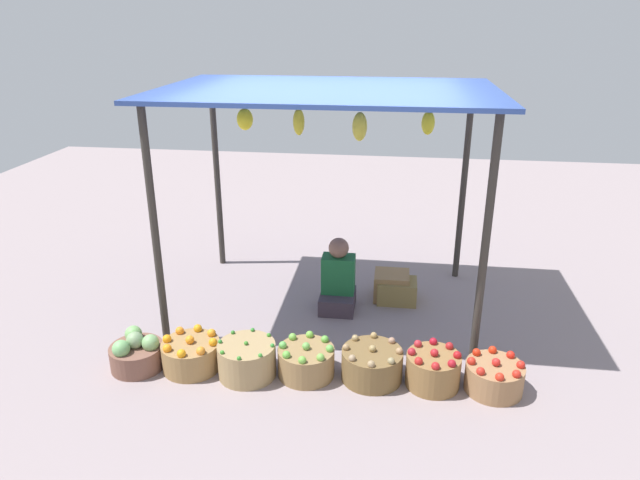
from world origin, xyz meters
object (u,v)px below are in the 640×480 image
at_px(basket_potatoes, 372,364).
at_px(wooden_crate_stacked_rear, 397,291).
at_px(basket_oranges, 191,354).
at_px(basket_red_apples, 433,369).
at_px(vendor_person, 338,282).
at_px(wooden_crate_near_vendor, 391,286).
at_px(basket_green_apples, 306,361).
at_px(basket_cabbages, 137,353).
at_px(basket_red_tomatoes, 494,377).
at_px(basket_green_chilies, 247,359).

relative_size(basket_potatoes, wooden_crate_stacked_rear, 1.25).
bearing_deg(basket_oranges, basket_red_apples, 0.82).
height_order(vendor_person, wooden_crate_near_vendor, vendor_person).
bearing_deg(basket_oranges, basket_green_apples, 1.79).
xyz_separation_m(basket_oranges, wooden_crate_near_vendor, (1.71, 1.57, 0.01)).
xyz_separation_m(vendor_person, basket_cabbages, (-1.63, -1.34, -0.16)).
xyz_separation_m(basket_green_apples, wooden_crate_stacked_rear, (0.76, 1.48, -0.01)).
height_order(basket_red_tomatoes, wooden_crate_stacked_rear, basket_red_tomatoes).
bearing_deg(wooden_crate_stacked_rear, basket_green_chilies, -129.13).
distance_m(basket_potatoes, basket_red_apples, 0.51).
bearing_deg(vendor_person, basket_red_apples, -53.32).
bearing_deg(basket_green_apples, vendor_person, 83.55).
xyz_separation_m(vendor_person, basket_red_apples, (0.93, -1.25, -0.15)).
xyz_separation_m(basket_green_apples, basket_red_apples, (1.07, -0.00, 0.02)).
distance_m(basket_cabbages, basket_red_apples, 2.56).
distance_m(vendor_person, wooden_crate_stacked_rear, 0.68).
bearing_deg(basket_red_apples, basket_red_tomatoes, -0.86).
distance_m(basket_oranges, basket_red_apples, 2.09).
distance_m(basket_green_chilies, basket_red_tomatoes, 2.07).
height_order(basket_red_apples, wooden_crate_near_vendor, basket_red_apples).
height_order(basket_cabbages, wooden_crate_stacked_rear, basket_cabbages).
bearing_deg(basket_red_tomatoes, basket_green_apples, 179.66).
relative_size(basket_red_apples, wooden_crate_stacked_rear, 1.09).
xyz_separation_m(basket_cabbages, basket_potatoes, (2.05, 0.11, -0.00)).
distance_m(vendor_person, basket_red_apples, 1.56).
distance_m(basket_cabbages, wooden_crate_near_vendor, 2.73).
distance_m(basket_green_chilies, basket_red_apples, 1.58).
bearing_deg(basket_oranges, wooden_crate_stacked_rear, 40.46).
distance_m(basket_green_chilies, basket_potatoes, 1.07).
relative_size(basket_oranges, basket_potatoes, 0.98).
distance_m(vendor_person, basket_red_tomatoes, 1.91).
distance_m(basket_oranges, basket_green_apples, 1.02).
bearing_deg(vendor_person, basket_green_chilies, -116.07).
bearing_deg(vendor_person, basket_green_apples, -96.45).
bearing_deg(wooden_crate_near_vendor, basket_oranges, -137.41).
xyz_separation_m(basket_potatoes, wooden_crate_near_vendor, (0.13, 1.52, 0.01)).
bearing_deg(vendor_person, basket_oranges, -132.11).
height_order(vendor_person, basket_green_chilies, vendor_person).
bearing_deg(basket_green_chilies, basket_red_tomatoes, 1.70).
distance_m(basket_potatoes, wooden_crate_near_vendor, 1.52).
distance_m(basket_oranges, basket_green_chilies, 0.51).
bearing_deg(basket_cabbages, wooden_crate_near_vendor, 36.70).
relative_size(basket_potatoes, basket_red_apples, 1.15).
bearing_deg(basket_red_apples, wooden_crate_stacked_rear, 101.94).
xyz_separation_m(basket_oranges, basket_red_tomatoes, (2.58, 0.02, -0.01)).
bearing_deg(basket_red_tomatoes, basket_red_apples, 179.14).
bearing_deg(wooden_crate_stacked_rear, basket_red_tomatoes, -61.44).
relative_size(vendor_person, basket_green_chilies, 1.57).
height_order(vendor_person, basket_potatoes, vendor_person).
xyz_separation_m(basket_red_tomatoes, wooden_crate_stacked_rear, (-0.81, 1.49, -0.01)).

